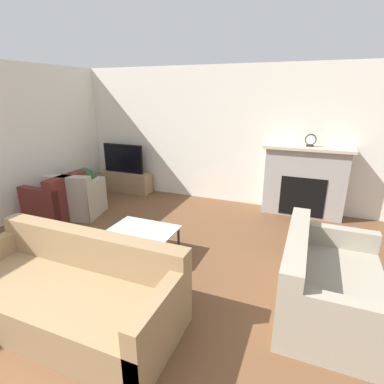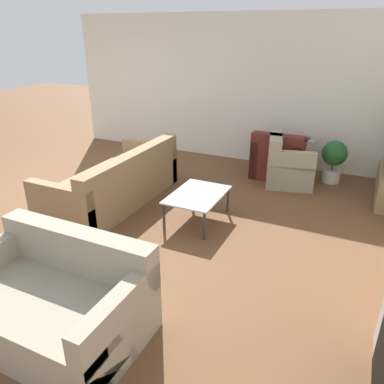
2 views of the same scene
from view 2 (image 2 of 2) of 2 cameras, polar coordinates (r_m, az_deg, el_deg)
ground_plane at (r=6.39m, az=-20.60°, el=-0.15°), size 20.00×20.00×0.00m
wall_left at (r=7.25m, az=10.88°, el=14.80°), size 0.06×8.11×2.70m
couch_sectional at (r=5.68m, az=-11.60°, el=1.13°), size 2.27×0.99×0.82m
couch_loveseat at (r=3.49m, az=-20.17°, el=-15.57°), size 0.98×1.57×0.82m
armchair_by_window at (r=6.75m, az=13.07°, el=4.78°), size 0.78×0.86×0.82m
armchair_accent at (r=6.48m, az=14.35°, el=3.89°), size 0.97×0.91×0.82m
coffee_table at (r=4.98m, az=0.84°, el=-0.70°), size 0.91×0.65×0.40m
potted_plant at (r=6.72m, az=20.79°, el=4.84°), size 0.42×0.42×0.72m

